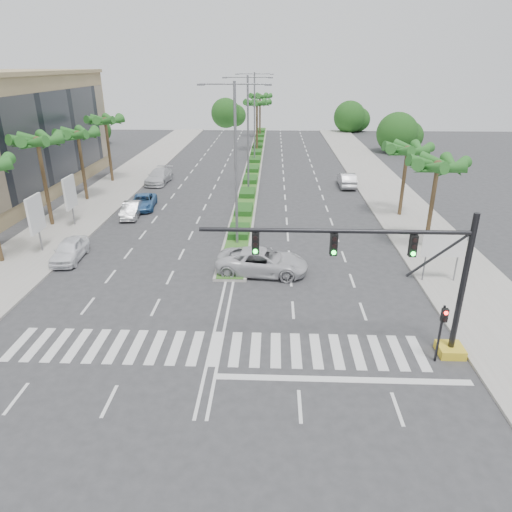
{
  "coord_description": "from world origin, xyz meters",
  "views": [
    {
      "loc": [
        2.77,
        -19.01,
        13.11
      ],
      "look_at": [
        1.83,
        4.82,
        3.0
      ],
      "focal_mm": 32.0,
      "sensor_mm": 36.0,
      "label": 1
    }
  ],
  "objects": [
    {
      "name": "car_crossing",
      "position": [
        2.09,
        8.94,
        0.85
      ],
      "size": [
        6.34,
        3.37,
        1.7
      ],
      "primitive_type": "imported",
      "rotation": [
        0.0,
        0.0,
        1.48
      ],
      "color": "silver",
      "rests_on": "ground"
    },
    {
      "name": "footpath_right",
      "position": [
        15.2,
        20.0,
        0.07
      ],
      "size": [
        6.0,
        120.0,
        0.15
      ],
      "primitive_type": "cube",
      "color": "gray",
      "rests_on": "ground"
    },
    {
      "name": "streetlight_far",
      "position": [
        0.0,
        46.0,
        6.81
      ],
      "size": [
        5.1,
        0.25,
        12.0
      ],
      "color": "slate",
      "rests_on": "ground"
    },
    {
      "name": "palm_left_end",
      "position": [
        -16.5,
        34.0,
        6.88
      ],
      "size": [
        4.57,
        4.68,
        7.75
      ],
      "color": "brown",
      "rests_on": "ground"
    },
    {
      "name": "footpath_left",
      "position": [
        -15.2,
        20.0,
        0.07
      ],
      "size": [
        6.0,
        120.0,
        0.15
      ],
      "primitive_type": "cube",
      "color": "gray",
      "rests_on": "ground"
    },
    {
      "name": "streetlight_mid",
      "position": [
        0.0,
        30.0,
        6.81
      ],
      "size": [
        5.1,
        0.25,
        12.0
      ],
      "color": "slate",
      "rests_on": "ground"
    },
    {
      "name": "car_parked_c",
      "position": [
        -9.89,
        23.39,
        0.67
      ],
      "size": [
        2.75,
        5.02,
        1.33
      ],
      "primitive_type": "imported",
      "rotation": [
        0.0,
        0.0,
        0.12
      ],
      "color": "#33639C",
      "rests_on": "ground"
    },
    {
      "name": "palm_right_near",
      "position": [
        14.5,
        14.0,
        6.2
      ],
      "size": [
        4.57,
        4.68,
        7.05
      ],
      "color": "brown",
      "rests_on": "ground"
    },
    {
      "name": "streetlight_near",
      "position": [
        0.0,
        14.0,
        6.81
      ],
      "size": [
        5.1,
        0.25,
        12.0
      ],
      "color": "slate",
      "rests_on": "ground"
    },
    {
      "name": "median",
      "position": [
        0.0,
        45.0,
        0.1
      ],
      "size": [
        2.2,
        75.0,
        0.2
      ],
      "primitive_type": "cube",
      "color": "gray",
      "rests_on": "ground"
    },
    {
      "name": "median_grass",
      "position": [
        0.0,
        45.0,
        0.22
      ],
      "size": [
        1.8,
        75.0,
        0.04
      ],
      "primitive_type": "cube",
      "color": "#285D20",
      "rests_on": "median"
    },
    {
      "name": "billboard_far",
      "position": [
        -14.5,
        18.0,
        2.96
      ],
      "size": [
        0.18,
        2.1,
        4.35
      ],
      "color": "slate",
      "rests_on": "ground"
    },
    {
      "name": "car_right",
      "position": [
        11.14,
        32.75,
        0.81
      ],
      "size": [
        1.73,
        4.91,
        1.62
      ],
      "primitive_type": "imported",
      "rotation": [
        0.0,
        0.0,
        3.14
      ],
      "color": "#A7A6AB",
      "rests_on": "ground"
    },
    {
      "name": "billboard_near",
      "position": [
        -14.5,
        12.0,
        2.96
      ],
      "size": [
        0.18,
        2.1,
        4.35
      ],
      "color": "slate",
      "rests_on": "ground"
    },
    {
      "name": "car_parked_a",
      "position": [
        -11.8,
        10.69,
        0.75
      ],
      "size": [
        2.06,
        4.53,
        1.51
      ],
      "primitive_type": "imported",
      "rotation": [
        0.0,
        0.0,
        0.06
      ],
      "color": "white",
      "rests_on": "ground"
    },
    {
      "name": "palm_median_b",
      "position": [
        0.0,
        70.0,
        7.17
      ],
      "size": [
        4.57,
        4.68,
        8.05
      ],
      "color": "brown",
      "rests_on": "ground"
    },
    {
      "name": "ground",
      "position": [
        0.0,
        0.0,
        0.0
      ],
      "size": [
        160.0,
        160.0,
        0.0
      ],
      "primitive_type": "plane",
      "color": "#333335",
      "rests_on": "ground"
    },
    {
      "name": "car_parked_b",
      "position": [
        -10.27,
        20.73,
        0.68
      ],
      "size": [
        1.78,
        4.26,
        1.37
      ],
      "primitive_type": "imported",
      "rotation": [
        0.0,
        0.0,
        0.08
      ],
      "color": "#A8A9AD",
      "rests_on": "ground"
    },
    {
      "name": "palm_left_mid",
      "position": [
        -16.5,
        18.0,
        7.08
      ],
      "size": [
        4.57,
        4.68,
        7.95
      ],
      "color": "brown",
      "rests_on": "ground"
    },
    {
      "name": "palm_right_far",
      "position": [
        14.5,
        22.0,
        5.91
      ],
      "size": [
        4.57,
        4.68,
        6.75
      ],
      "color": "brown",
      "rests_on": "ground"
    },
    {
      "name": "palm_median_a",
      "position": [
        0.0,
        55.0,
        7.17
      ],
      "size": [
        4.57,
        4.68,
        8.05
      ],
      "color": "brown",
      "rests_on": "ground"
    },
    {
      "name": "pedestrian_signal",
      "position": [
        10.6,
        -0.68,
        2.04
      ],
      "size": [
        0.28,
        0.36,
        3.0
      ],
      "color": "black",
      "rests_on": "ground"
    },
    {
      "name": "signal_gantry",
      "position": [
        9.27,
        -0.0,
        3.46
      ],
      "size": [
        12.6,
        1.2,
        7.2
      ],
      "color": "gold",
      "rests_on": "ground"
    },
    {
      "name": "car_parked_d",
      "position": [
        -10.75,
        33.55,
        0.81
      ],
      "size": [
        2.62,
        5.73,
        1.62
      ],
      "primitive_type": "imported",
      "rotation": [
        0.0,
        0.0,
        -0.06
      ],
      "color": "silver",
      "rests_on": "ground"
    },
    {
      "name": "direction_sign",
      "position": [
        13.5,
        7.99,
        2.45
      ],
      "size": [
        2.7,
        0.11,
        3.4
      ],
      "color": "slate",
      "rests_on": "ground"
    },
    {
      "name": "palm_left_far",
      "position": [
        -16.5,
        26.0,
        6.5
      ],
      "size": [
        4.57,
        4.68,
        7.35
      ],
      "color": "brown",
      "rests_on": "ground"
    }
  ]
}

